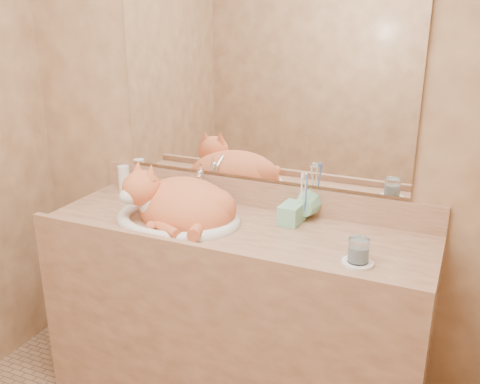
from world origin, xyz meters
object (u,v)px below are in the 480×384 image
at_px(soap_dispenser, 286,207).
at_px(sink_basin, 177,202).
at_px(cat, 179,202).
at_px(water_glass, 359,250).
at_px(vanity_counter, 234,318).
at_px(toothbrush_cup, 303,210).

bearing_deg(soap_dispenser, sink_basin, -162.54).
xyz_separation_m(cat, water_glass, (0.78, -0.10, -0.03)).
relative_size(vanity_counter, toothbrush_cup, 13.20).
bearing_deg(vanity_counter, soap_dispenser, 23.45).
height_order(sink_basin, toothbrush_cup, sink_basin).
height_order(cat, water_glass, cat).
height_order(toothbrush_cup, water_glass, toothbrush_cup).
distance_m(vanity_counter, sink_basin, 0.57).
bearing_deg(toothbrush_cup, cat, -160.10).
bearing_deg(soap_dispenser, toothbrush_cup, 63.12).
bearing_deg(toothbrush_cup, sink_basin, -159.42).
height_order(sink_basin, cat, cat).
bearing_deg(sink_basin, cat, 60.62).
xyz_separation_m(soap_dispenser, water_glass, (0.34, -0.20, -0.04)).
distance_m(cat, toothbrush_cup, 0.52).
distance_m(sink_basin, water_glass, 0.79).
relative_size(vanity_counter, cat, 3.49).
relative_size(cat, toothbrush_cup, 3.78).
relative_size(vanity_counter, sink_basin, 3.01).
height_order(soap_dispenser, toothbrush_cup, soap_dispenser).
distance_m(soap_dispenser, toothbrush_cup, 0.10).
height_order(cat, toothbrush_cup, cat).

